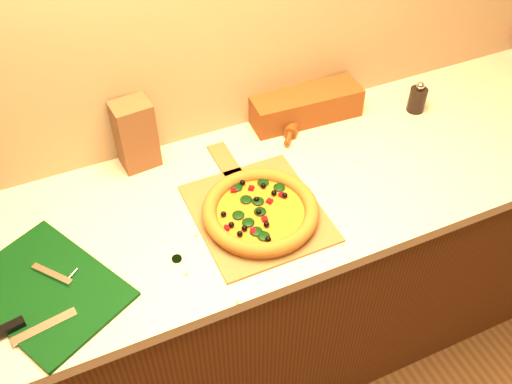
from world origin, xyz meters
name	(u,v)px	position (x,y,z in m)	size (l,w,h in m)	color
cabinet	(235,293)	(0.00, 1.43, 0.43)	(2.80, 0.65, 0.86)	#4A230F
countertop	(231,206)	(0.00, 1.43, 0.88)	(2.84, 0.68, 0.04)	beige
pizza_peel	(255,209)	(0.05, 1.36, 0.90)	(0.36, 0.53, 0.01)	brown
pizza	(261,211)	(0.05, 1.33, 0.93)	(0.33, 0.33, 0.05)	#C37B30
cutting_board	(45,291)	(-0.55, 1.32, 0.91)	(0.43, 0.48, 0.03)	black
bottle_cap	(177,259)	(-0.22, 1.28, 0.90)	(0.03, 0.03, 0.01)	black
pepper_grinder	(417,99)	(0.76, 1.57, 0.95)	(0.06, 0.06, 0.11)	black
rolling_pin	(297,114)	(0.35, 1.70, 0.92)	(0.22, 0.27, 0.04)	#57220E
bread_bag	(306,106)	(0.38, 1.69, 0.95)	(0.38, 0.12, 0.10)	#642C13
paper_bag	(135,135)	(-0.20, 1.70, 1.01)	(0.11, 0.09, 0.23)	brown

